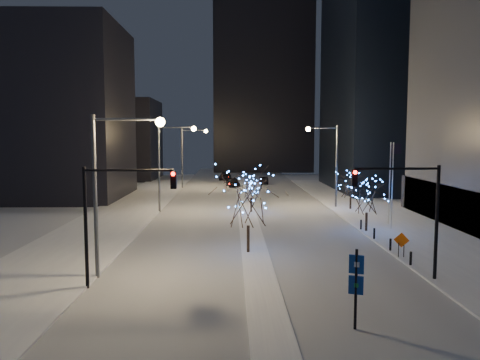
{
  "coord_description": "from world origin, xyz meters",
  "views": [
    {
      "loc": [
        -1.73,
        -26.26,
        8.7
      ],
      "look_at": [
        -1.01,
        13.22,
        5.0
      ],
      "focal_mm": 35.0,
      "sensor_mm": 36.0,
      "label": 1
    }
  ],
  "objects_px": {
    "street_lamp_w_mid": "(168,156)",
    "car_far": "(225,176)",
    "wayfinding_sign": "(356,281)",
    "traffic_signal_west": "(113,206)",
    "holiday_tree_plaza_far": "(351,185)",
    "holiday_tree_median_near": "(248,199)",
    "street_lamp_w_far": "(188,150)",
    "street_lamp_w_near": "(112,173)",
    "traffic_signal_east": "(411,203)",
    "street_lamp_east": "(329,155)",
    "car_mid": "(264,180)",
    "holiday_tree_plaza_near": "(367,195)",
    "construction_sign": "(401,242)",
    "holiday_tree_median_far": "(251,187)",
    "car_near": "(233,182)"
  },
  "relations": [
    {
      "from": "holiday_tree_plaza_near",
      "to": "construction_sign",
      "type": "height_order",
      "value": "holiday_tree_plaza_near"
    },
    {
      "from": "car_mid",
      "to": "wayfinding_sign",
      "type": "relative_size",
      "value": 1.13
    },
    {
      "from": "street_lamp_east",
      "to": "car_mid",
      "type": "height_order",
      "value": "street_lamp_east"
    },
    {
      "from": "holiday_tree_plaza_near",
      "to": "holiday_tree_plaza_far",
      "type": "height_order",
      "value": "holiday_tree_plaza_near"
    },
    {
      "from": "traffic_signal_west",
      "to": "wayfinding_sign",
      "type": "distance_m",
      "value": 13.88
    },
    {
      "from": "street_lamp_east",
      "to": "wayfinding_sign",
      "type": "xyz_separation_m",
      "value": [
        -6.24,
        -35.97,
        -4.18
      ]
    },
    {
      "from": "wayfinding_sign",
      "to": "holiday_tree_plaza_near",
      "type": "bearing_deg",
      "value": 92.84
    },
    {
      "from": "holiday_tree_median_near",
      "to": "wayfinding_sign",
      "type": "relative_size",
      "value": 1.7
    },
    {
      "from": "street_lamp_w_mid",
      "to": "traffic_signal_east",
      "type": "relative_size",
      "value": 1.43
    },
    {
      "from": "traffic_signal_east",
      "to": "car_far",
      "type": "distance_m",
      "value": 67.15
    },
    {
      "from": "car_far",
      "to": "holiday_tree_plaza_far",
      "type": "distance_m",
      "value": 41.68
    },
    {
      "from": "car_near",
      "to": "holiday_tree_plaza_far",
      "type": "height_order",
      "value": "holiday_tree_plaza_far"
    },
    {
      "from": "holiday_tree_plaza_far",
      "to": "street_lamp_w_far",
      "type": "bearing_deg",
      "value": 131.87
    },
    {
      "from": "holiday_tree_plaza_near",
      "to": "holiday_tree_plaza_far",
      "type": "bearing_deg",
      "value": 81.86
    },
    {
      "from": "street_lamp_w_near",
      "to": "street_lamp_w_far",
      "type": "height_order",
      "value": "same"
    },
    {
      "from": "street_lamp_east",
      "to": "traffic_signal_west",
      "type": "bearing_deg",
      "value": -121.69
    },
    {
      "from": "car_far",
      "to": "wayfinding_sign",
      "type": "xyz_separation_m",
      "value": [
        6.83,
        -72.92,
        1.52
      ]
    },
    {
      "from": "holiday_tree_median_far",
      "to": "holiday_tree_plaza_near",
      "type": "height_order",
      "value": "holiday_tree_plaza_near"
    },
    {
      "from": "traffic_signal_west",
      "to": "holiday_tree_plaza_far",
      "type": "height_order",
      "value": "traffic_signal_west"
    },
    {
      "from": "holiday_tree_plaza_far",
      "to": "construction_sign",
      "type": "bearing_deg",
      "value": -95.26
    },
    {
      "from": "traffic_signal_east",
      "to": "construction_sign",
      "type": "distance_m",
      "value": 6.31
    },
    {
      "from": "street_lamp_w_mid",
      "to": "wayfinding_sign",
      "type": "relative_size",
      "value": 2.71
    },
    {
      "from": "street_lamp_w_near",
      "to": "street_lamp_w_far",
      "type": "bearing_deg",
      "value": 90.0
    },
    {
      "from": "car_mid",
      "to": "car_far",
      "type": "height_order",
      "value": "car_far"
    },
    {
      "from": "traffic_signal_east",
      "to": "holiday_tree_plaza_near",
      "type": "relative_size",
      "value": 1.3
    },
    {
      "from": "wayfinding_sign",
      "to": "car_mid",
      "type": "bearing_deg",
      "value": 109.93
    },
    {
      "from": "car_far",
      "to": "street_lamp_w_far",
      "type": "bearing_deg",
      "value": -105.96
    },
    {
      "from": "street_lamp_w_near",
      "to": "car_far",
      "type": "height_order",
      "value": "street_lamp_w_near"
    },
    {
      "from": "holiday_tree_plaza_near",
      "to": "holiday_tree_median_near",
      "type": "bearing_deg",
      "value": -145.37
    },
    {
      "from": "street_lamp_east",
      "to": "car_far",
      "type": "xyz_separation_m",
      "value": [
        -13.07,
        36.95,
        -5.7
      ]
    },
    {
      "from": "traffic_signal_east",
      "to": "street_lamp_east",
      "type": "bearing_deg",
      "value": 87.74
    },
    {
      "from": "car_mid",
      "to": "holiday_tree_median_near",
      "type": "height_order",
      "value": "holiday_tree_median_near"
    },
    {
      "from": "street_lamp_w_mid",
      "to": "holiday_tree_plaza_far",
      "type": "xyz_separation_m",
      "value": [
        21.28,
        1.25,
        -3.58
      ]
    },
    {
      "from": "street_lamp_w_near",
      "to": "wayfinding_sign",
      "type": "distance_m",
      "value": 15.64
    },
    {
      "from": "street_lamp_w_near",
      "to": "car_mid",
      "type": "height_order",
      "value": "street_lamp_w_near"
    },
    {
      "from": "traffic_signal_west",
      "to": "car_far",
      "type": "distance_m",
      "value": 67.3
    },
    {
      "from": "street_lamp_w_near",
      "to": "holiday_tree_median_far",
      "type": "distance_m",
      "value": 26.28
    },
    {
      "from": "street_lamp_w_far",
      "to": "car_far",
      "type": "relative_size",
      "value": 1.94
    },
    {
      "from": "street_lamp_w_near",
      "to": "traffic_signal_west",
      "type": "height_order",
      "value": "street_lamp_w_near"
    },
    {
      "from": "street_lamp_w_mid",
      "to": "holiday_tree_median_far",
      "type": "relative_size",
      "value": 2.37
    },
    {
      "from": "holiday_tree_median_near",
      "to": "holiday_tree_plaza_far",
      "type": "bearing_deg",
      "value": 57.93
    },
    {
      "from": "street_lamp_w_far",
      "to": "car_far",
      "type": "xyz_separation_m",
      "value": [
        5.95,
        14.95,
        -5.75
      ]
    },
    {
      "from": "street_lamp_w_near",
      "to": "street_lamp_w_mid",
      "type": "distance_m",
      "value": 25.0
    },
    {
      "from": "holiday_tree_median_near",
      "to": "construction_sign",
      "type": "xyz_separation_m",
      "value": [
        10.8,
        -1.72,
        -2.86
      ]
    },
    {
      "from": "street_lamp_w_mid",
      "to": "traffic_signal_west",
      "type": "height_order",
      "value": "street_lamp_w_mid"
    },
    {
      "from": "street_lamp_w_near",
      "to": "holiday_tree_plaza_far",
      "type": "height_order",
      "value": "street_lamp_w_near"
    },
    {
      "from": "car_far",
      "to": "street_lamp_w_mid",
      "type": "bearing_deg",
      "value": -92.74
    },
    {
      "from": "street_lamp_w_far",
      "to": "wayfinding_sign",
      "type": "relative_size",
      "value": 2.71
    },
    {
      "from": "street_lamp_w_mid",
      "to": "car_far",
      "type": "bearing_deg",
      "value": 81.53
    },
    {
      "from": "traffic_signal_east",
      "to": "car_mid",
      "type": "xyz_separation_m",
      "value": [
        -4.81,
        57.66,
        -4.07
      ]
    }
  ]
}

